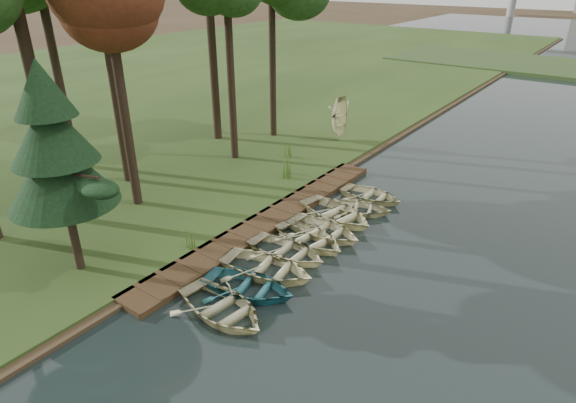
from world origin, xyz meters
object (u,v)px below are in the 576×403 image
Objects in this scene: rowboat_1 at (248,285)px; stored_rowboat at (339,136)px; boardwalk at (270,220)px; rowboat_0 at (222,306)px; rowboat_2 at (267,266)px; pine_tree at (55,149)px.

rowboat_1 is 17.28m from stored_rowboat.
boardwalk is at bearing -157.39° from stored_rowboat.
stored_rowboat reaches higher than boardwalk.
boardwalk is 4.36× the size of rowboat_0.
boardwalk is 4.55× the size of rowboat_1.
rowboat_1 is (-0.08, 1.47, -0.02)m from rowboat_0.
rowboat_2 reaches higher than boardwalk.
rowboat_0 is at bearing 170.02° from rowboat_1.
rowboat_0 is 7.82m from pine_tree.
rowboat_2 is 1.28× the size of stored_rowboat.
rowboat_1 is at bearing 179.32° from rowboat_2.
rowboat_1 reaches higher than boardwalk.
rowboat_0 is at bearing 176.46° from rowboat_2.
boardwalk is 9.61m from pine_tree.
rowboat_2 is at bearing -53.40° from boardwalk.
rowboat_1 is at bearing -152.81° from stored_rowboat.
boardwalk is at bearing 66.11° from pine_tree.
pine_tree is at bearing -173.20° from stored_rowboat.
pine_tree is at bearing 102.09° from rowboat_1.
rowboat_0 is 1.24× the size of stored_rowboat.
stored_rowboat reaches higher than rowboat_1.
stored_rowboat is at bearing 89.44° from pine_tree.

